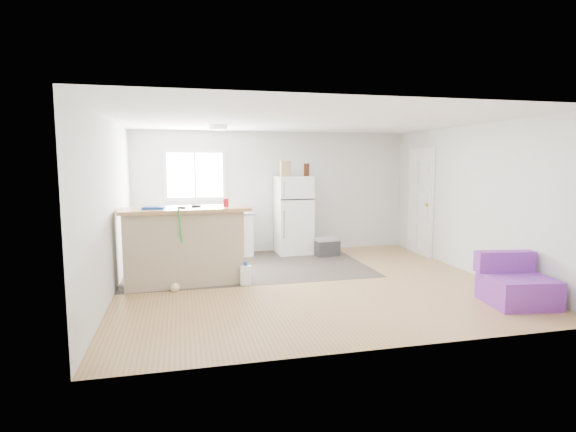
# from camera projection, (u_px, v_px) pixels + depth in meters

# --- Properties ---
(room) EXTENTS (5.51, 5.01, 2.41)m
(room) POSITION_uv_depth(u_px,v_px,m) (308.00, 203.00, 6.61)
(room) COLOR olive
(room) RESTS_ON ground
(vinyl_zone) EXTENTS (4.05, 2.50, 0.00)m
(vinyl_zone) POSITION_uv_depth(u_px,v_px,m) (248.00, 266.00, 7.80)
(vinyl_zone) COLOR #362E29
(vinyl_zone) RESTS_ON floor
(window) EXTENTS (1.18, 0.06, 0.98)m
(window) POSITION_uv_depth(u_px,v_px,m) (195.00, 175.00, 8.61)
(window) COLOR white
(window) RESTS_ON back_wall
(interior_door) EXTENTS (0.11, 0.92, 2.10)m
(interior_door) POSITION_uv_depth(u_px,v_px,m) (420.00, 202.00, 8.76)
(interior_door) COLOR white
(interior_door) RESTS_ON right_wall
(ceiling_fixture) EXTENTS (0.30, 0.30, 0.07)m
(ceiling_fixture) POSITION_uv_depth(u_px,v_px,m) (218.00, 128.00, 7.36)
(ceiling_fixture) COLOR white
(ceiling_fixture) RESTS_ON ceiling
(kitchen_cabinets) EXTENTS (1.91, 0.68, 1.11)m
(kitchen_cabinets) POSITION_uv_depth(u_px,v_px,m) (203.00, 235.00, 8.50)
(kitchen_cabinets) COLOR white
(kitchen_cabinets) RESTS_ON floor
(peninsula) EXTENTS (1.90, 0.85, 1.14)m
(peninsula) POSITION_uv_depth(u_px,v_px,m) (184.00, 246.00, 6.62)
(peninsula) COLOR tan
(peninsula) RESTS_ON floor
(refrigerator) EXTENTS (0.69, 0.66, 1.52)m
(refrigerator) POSITION_uv_depth(u_px,v_px,m) (293.00, 215.00, 8.83)
(refrigerator) COLOR white
(refrigerator) RESTS_ON floor
(cooler) EXTENTS (0.50, 0.37, 0.36)m
(cooler) POSITION_uv_depth(u_px,v_px,m) (327.00, 246.00, 8.67)
(cooler) COLOR #2F2F31
(cooler) RESTS_ON floor
(purple_seat) EXTENTS (0.87, 0.83, 0.64)m
(purple_seat) POSITION_uv_depth(u_px,v_px,m) (516.00, 286.00, 5.73)
(purple_seat) COLOR purple
(purple_seat) RESTS_ON floor
(cleaner_jug) EXTENTS (0.17, 0.14, 0.34)m
(cleaner_jug) POSITION_uv_depth(u_px,v_px,m) (246.00, 275.00, 6.60)
(cleaner_jug) COLOR white
(cleaner_jug) RESTS_ON floor
(mop) EXTENTS (0.23, 0.34, 1.21)m
(mop) POSITION_uv_depth(u_px,v_px,m) (177.00, 275.00, 6.30)
(mop) COLOR green
(mop) RESTS_ON floor
(red_cup) EXTENTS (0.10, 0.10, 0.12)m
(red_cup) POSITION_uv_depth(u_px,v_px,m) (226.00, 203.00, 6.73)
(red_cup) COLOR red
(red_cup) RESTS_ON peninsula
(blue_tray) EXTENTS (0.32, 0.25, 0.04)m
(blue_tray) POSITION_uv_depth(u_px,v_px,m) (154.00, 208.00, 6.38)
(blue_tray) COLOR blue
(blue_tray) RESTS_ON peninsula
(tool_a) EXTENTS (0.14, 0.06, 0.03)m
(tool_a) POSITION_uv_depth(u_px,v_px,m) (196.00, 206.00, 6.66)
(tool_a) COLOR black
(tool_a) RESTS_ON peninsula
(tool_b) EXTENTS (0.11, 0.08, 0.03)m
(tool_b) POSITION_uv_depth(u_px,v_px,m) (182.00, 208.00, 6.45)
(tool_b) COLOR black
(tool_b) RESTS_ON peninsula
(cardboard_box) EXTENTS (0.21, 0.13, 0.30)m
(cardboard_box) POSITION_uv_depth(u_px,v_px,m) (285.00, 169.00, 8.62)
(cardboard_box) COLOR tan
(cardboard_box) RESTS_ON refrigerator
(bottle_left) EXTENTS (0.07, 0.07, 0.25)m
(bottle_left) POSITION_uv_depth(u_px,v_px,m) (306.00, 170.00, 8.72)
(bottle_left) COLOR #341609
(bottle_left) RESTS_ON refrigerator
(bottle_right) EXTENTS (0.09, 0.09, 0.25)m
(bottle_right) POSITION_uv_depth(u_px,v_px,m) (308.00, 170.00, 8.75)
(bottle_right) COLOR #341609
(bottle_right) RESTS_ON refrigerator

